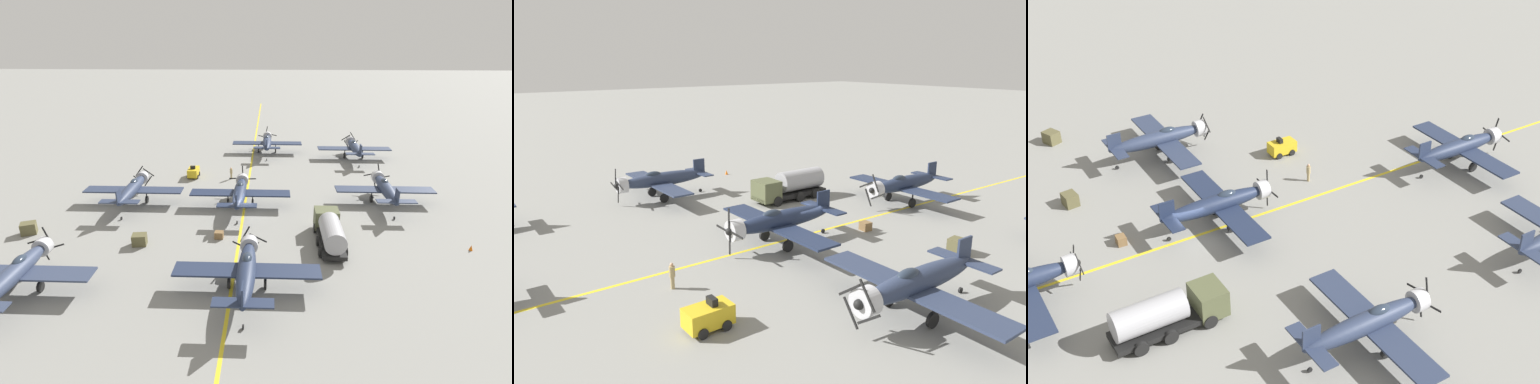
{
  "view_description": "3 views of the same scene",
  "coord_description": "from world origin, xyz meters",
  "views": [
    {
      "loc": [
        3.08,
        -41.32,
        19.62
      ],
      "look_at": [
        1.43,
        2.29,
        2.24
      ],
      "focal_mm": 28.0,
      "sensor_mm": 36.0,
      "label": 1
    },
    {
      "loc": [
        -29.33,
        25.11,
        14.07
      ],
      "look_at": [
        0.73,
        2.87,
        4.0
      ],
      "focal_mm": 35.0,
      "sensor_mm": 36.0,
      "label": 2
    },
    {
      "loc": [
        43.78,
        -18.09,
        33.07
      ],
      "look_at": [
        3.41,
        6.67,
        3.95
      ],
      "focal_mm": 50.0,
      "sensor_mm": 36.0,
      "label": 3
    }
  ],
  "objects": [
    {
      "name": "traffic_cone",
      "position": [
        22.68,
        -6.61,
        0.28
      ],
      "size": [
        0.36,
        0.36,
        0.55
      ],
      "primitive_type": "cone",
      "color": "orange",
      "rests_on": "ground"
    },
    {
      "name": "taxiway_stripe",
      "position": [
        0.0,
        0.0,
        0.0
      ],
      "size": [
        0.3,
        160.0,
        0.01
      ],
      "primitive_type": "cube",
      "color": "yellow",
      "rests_on": "ground"
    },
    {
      "name": "airplane_near_left",
      "position": [
        -17.0,
        -15.05,
        2.01
      ],
      "size": [
        12.0,
        9.98,
        3.74
      ],
      "rotation": [
        0.0,
        0.0,
        -0.03
      ],
      "color": "#313B54",
      "rests_on": "ground"
    },
    {
      "name": "airplane_mid_left",
      "position": [
        -13.68,
        3.42,
        2.01
      ],
      "size": [
        12.0,
        9.98,
        3.65
      ],
      "rotation": [
        0.0,
        0.0,
        -0.29
      ],
      "color": "#2A344D",
      "rests_on": "ground"
    },
    {
      "name": "tow_tractor",
      "position": [
        -8.16,
        13.53,
        0.79
      ],
      "size": [
        1.57,
        2.6,
        1.79
      ],
      "color": "gold",
      "rests_on": "ground"
    },
    {
      "name": "supply_crate_mid_lane",
      "position": [
        -22.2,
        -4.8,
        0.61
      ],
      "size": [
        1.83,
        1.7,
        1.22
      ],
      "primitive_type": "cube",
      "rotation": [
        0.0,
        0.0,
        0.4
      ],
      "color": "brown",
      "rests_on": "ground"
    },
    {
      "name": "airplane_far_center",
      "position": [
        2.45,
        26.58,
        2.01
      ],
      "size": [
        12.0,
        9.98,
        3.78
      ],
      "rotation": [
        0.0,
        0.0,
        0.11
      ],
      "color": "#242E47",
      "rests_on": "ground"
    },
    {
      "name": "fuel_tanker",
      "position": [
        9.07,
        -5.78,
        1.51
      ],
      "size": [
        2.68,
        8.0,
        2.98
      ],
      "color": "black",
      "rests_on": "ground"
    },
    {
      "name": "ground_plane",
      "position": [
        0.0,
        0.0,
        0.0
      ],
      "size": [
        400.0,
        400.0,
        0.0
      ],
      "primitive_type": "plane",
      "color": "gray"
    },
    {
      "name": "airplane_far_right",
      "position": [
        17.03,
        23.56,
        2.01
      ],
      "size": [
        12.0,
        9.98,
        3.65
      ],
      "rotation": [
        0.0,
        0.0,
        0.11
      ],
      "color": "#2A344E",
      "rests_on": "ground"
    },
    {
      "name": "airplane_near_center",
      "position": [
        1.29,
        -13.98,
        2.01
      ],
      "size": [
        12.0,
        9.98,
        3.65
      ],
      "rotation": [
        0.0,
        0.0,
        -0.3
      ],
      "color": "#212B45",
      "rests_on": "ground"
    },
    {
      "name": "supply_crate_by_tanker",
      "position": [
        -2.1,
        -5.06,
        0.37
      ],
      "size": [
        0.91,
        0.77,
        0.73
      ],
      "primitive_type": "cube",
      "rotation": [
        0.0,
        0.0,
        -0.04
      ],
      "color": "brown",
      "rests_on": "ground"
    },
    {
      "name": "airplane_mid_center",
      "position": [
        -0.52,
        2.89,
        2.01
      ],
      "size": [
        12.0,
        9.98,
        3.8
      ],
      "rotation": [
        0.0,
        0.0,
        -0.2
      ],
      "color": "#1D2741",
      "rests_on": "ground"
    },
    {
      "name": "ground_crew_walking",
      "position": [
        -2.55,
        12.93,
        0.96
      ],
      "size": [
        0.38,
        0.38,
        1.75
      ],
      "color": "tan",
      "rests_on": "ground"
    },
    {
      "name": "supply_crate_outboard",
      "position": [
        -9.83,
        -6.73,
        0.57
      ],
      "size": [
        1.5,
        1.3,
        1.13
      ],
      "primitive_type": "cube",
      "rotation": [
        0.0,
        0.0,
        0.13
      ],
      "color": "brown",
      "rests_on": "ground"
    },
    {
      "name": "airplane_mid_right",
      "position": [
        17.2,
        4.67,
        2.01
      ],
      "size": [
        12.0,
        9.98,
        3.77
      ],
      "rotation": [
        0.0,
        0.0,
        0.22
      ],
      "color": "#29344D",
      "rests_on": "ground"
    }
  ]
}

